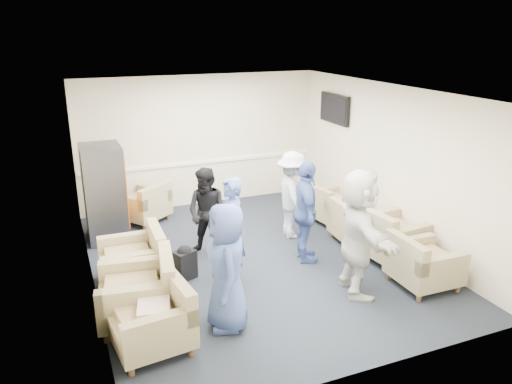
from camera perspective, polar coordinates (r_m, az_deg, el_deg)
name	(u,v)px	position (r m, az deg, el deg)	size (l,w,h in m)	color
floor	(256,260)	(8.17, -0.05, -7.76)	(6.00, 6.00, 0.00)	black
ceiling	(256,92)	(7.39, -0.06, 11.40)	(6.00, 6.00, 0.00)	white
back_wall	(200,141)	(10.42, -6.36, 5.81)	(5.00, 0.02, 2.70)	beige
front_wall	(368,261)	(5.21, 12.70, -7.69)	(5.00, 0.02, 2.70)	beige
left_wall	(85,201)	(7.15, -18.92, -0.97)	(0.02, 6.00, 2.70)	beige
right_wall	(390,164)	(8.89, 15.05, 3.09)	(0.02, 6.00, 2.70)	beige
chair_rail	(202,162)	(10.50, -6.25, 3.39)	(4.98, 0.04, 0.06)	white
tv	(334,109)	(10.17, 8.96, 9.38)	(0.10, 1.00, 0.58)	black
armchair_left_near	(156,321)	(6.10, -11.39, -14.30)	(0.96, 0.96, 0.69)	#93865F
armchair_left_mid	(142,294)	(6.61, -12.88, -11.32)	(1.07, 1.07, 0.75)	#93865F
armchair_left_far	(137,261)	(7.52, -13.49, -7.71)	(0.91, 0.91, 0.71)	#93865F
armchair_right_near	(421,265)	(7.63, 18.35, -7.94)	(0.85, 0.85, 0.67)	#93865F
armchair_right_midnear	(388,238)	(8.32, 14.90, -5.11)	(1.02, 1.02, 0.74)	#93865F
armchair_right_midfar	(355,225)	(8.86, 11.28, -3.72)	(0.85, 0.85, 0.64)	#93865F
armchair_right_far	(329,206)	(9.72, 8.38, -1.60)	(0.87, 0.87, 0.62)	#93865F
armchair_corner	(145,206)	(9.83, -12.58, -1.52)	(1.14, 1.14, 0.65)	#93865F
vending_machine	(105,193)	(9.07, -16.92, -0.09)	(0.69, 0.80, 1.69)	#53525B
backpack	(185,262)	(7.57, -8.14, -7.87)	(0.37, 0.33, 0.53)	black
pillow	(154,308)	(5.99, -11.59, -12.89)	(0.48, 0.36, 0.14)	silver
person_front_left	(227,267)	(6.14, -3.36, -8.58)	(0.80, 0.52, 1.63)	#41589E
person_mid_left	(231,231)	(7.19, -2.89, -4.53)	(0.59, 0.38, 1.61)	#41589E
person_back_left	(208,213)	(8.07, -5.51, -2.42)	(0.72, 0.56, 1.49)	black
person_back_right	(293,195)	(8.80, 4.20, -0.35)	(1.01, 0.58, 1.56)	white
person_mid_right	(306,212)	(7.88, 5.71, -2.30)	(0.97, 0.40, 1.65)	#41589E
person_front_right	(359,232)	(7.02, 11.68, -4.56)	(1.68, 0.54, 1.82)	silver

